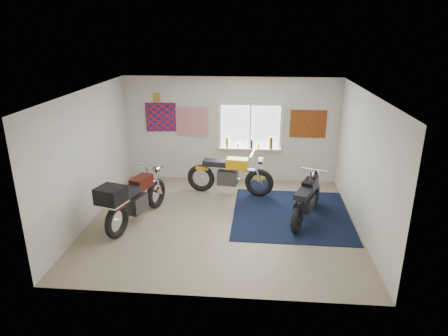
# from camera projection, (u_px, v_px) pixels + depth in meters

# --- Properties ---
(ground) EXTENTS (5.50, 5.50, 0.00)m
(ground) POSITION_uv_depth(u_px,v_px,m) (222.00, 221.00, 8.38)
(ground) COLOR #9E896B
(ground) RESTS_ON ground
(room_shell) EXTENTS (5.50, 5.50, 5.50)m
(room_shell) POSITION_uv_depth(u_px,v_px,m) (222.00, 146.00, 7.83)
(room_shell) COLOR white
(room_shell) RESTS_ON ground
(navy_rug) EXTENTS (2.53, 2.63, 0.01)m
(navy_rug) POSITION_uv_depth(u_px,v_px,m) (291.00, 214.00, 8.68)
(navy_rug) COLOR black
(navy_rug) RESTS_ON ground
(window_assembly) EXTENTS (1.66, 0.17, 1.26)m
(window_assembly) POSITION_uv_depth(u_px,v_px,m) (250.00, 130.00, 10.20)
(window_assembly) COLOR white
(window_assembly) RESTS_ON room_shell
(oil_bottles) EXTENTS (1.21, 0.09, 0.30)m
(oil_bottles) POSITION_uv_depth(u_px,v_px,m) (253.00, 143.00, 10.24)
(oil_bottles) COLOR #965A15
(oil_bottles) RESTS_ON window_assembly
(flag_display) EXTENTS (1.60, 0.10, 1.17)m
(flag_display) POSITION_uv_depth(u_px,v_px,m) (157.00, 98.00, 10.14)
(flag_display) COLOR red
(flag_display) RESTS_ON room_shell
(triumph_poster) EXTENTS (0.90, 0.03, 0.70)m
(triumph_poster) POSITION_uv_depth(u_px,v_px,m) (308.00, 124.00, 10.04)
(triumph_poster) COLOR #A54C14
(triumph_poster) RESTS_ON room_shell
(yellow_triumph) EXTENTS (2.13, 0.64, 1.08)m
(yellow_triumph) POSITION_uv_depth(u_px,v_px,m) (229.00, 175.00, 9.63)
(yellow_triumph) COLOR black
(yellow_triumph) RESTS_ON ground
(black_chrome_bike) EXTENTS (0.87, 1.81, 0.97)m
(black_chrome_bike) POSITION_uv_depth(u_px,v_px,m) (307.00, 200.00, 8.33)
(black_chrome_bike) COLOR black
(black_chrome_bike) RESTS_ON navy_rug
(maroon_tourer) EXTENTS (1.00, 2.13, 1.09)m
(maroon_tourer) POSITION_uv_depth(u_px,v_px,m) (132.00, 199.00, 8.05)
(maroon_tourer) COLOR black
(maroon_tourer) RESTS_ON ground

